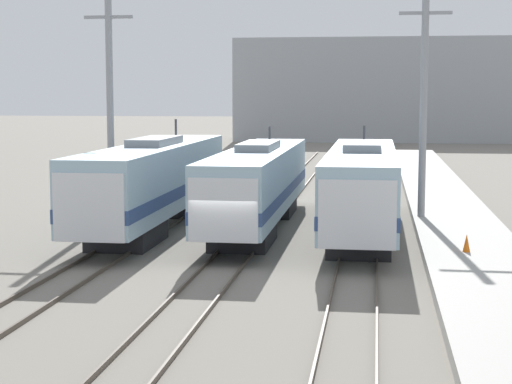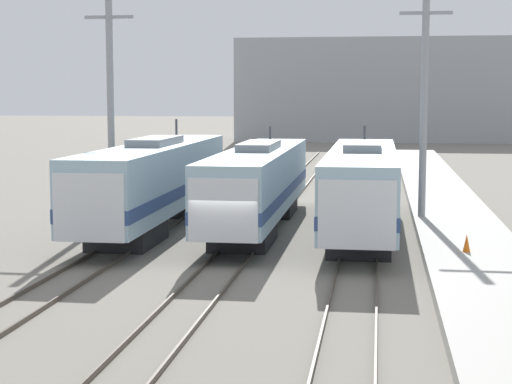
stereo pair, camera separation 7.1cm
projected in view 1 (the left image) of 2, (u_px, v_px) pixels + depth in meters
ground_plane at (227, 264)px, 32.18m from camera, size 400.00×400.00×0.00m
rail_pair_far_left at (102, 258)px, 32.85m from camera, size 1.51×120.00×0.15m
rail_pair_center at (227, 262)px, 32.18m from camera, size 1.51×120.00×0.15m
rail_pair_far_right at (357, 265)px, 31.50m from camera, size 1.51×120.00×0.15m
locomotive_far_left at (153, 182)px, 40.25m from camera, size 2.98×19.30×5.05m
locomotive_center at (257, 185)px, 39.92m from camera, size 2.86×18.99×4.69m
locomotive_far_right at (362, 188)px, 38.30m from camera, size 3.01×18.50×4.80m
catenary_tower_left at (110, 102)px, 43.02m from camera, size 2.48×0.35×11.54m
catenary_tower_right at (424, 102)px, 40.86m from camera, size 2.48×0.35×11.54m
platform at (481, 265)px, 30.86m from camera, size 4.00×120.00×0.45m
traffic_cone at (467, 243)px, 32.14m from camera, size 0.28×0.28×0.68m
depot_building at (398, 90)px, 113.02m from camera, size 42.86×8.86×13.53m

